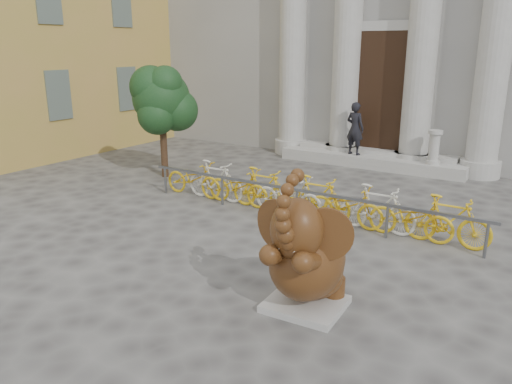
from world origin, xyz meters
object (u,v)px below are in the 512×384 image
Objects in this scene: tree at (162,100)px; pedestrian at (355,128)px; elephant_statue at (306,259)px; bike_rack at (301,196)px.

pedestrian is (4.13, 4.44, -1.05)m from tree.
elephant_statue is 0.68× the size of tree.
tree is 6.15m from pedestrian.
elephant_statue is 9.62m from pedestrian.
elephant_statue is at bearing -33.74° from tree.
tree is (-5.08, 1.05, 1.75)m from bike_rack.
tree is at bearing 58.64° from pedestrian.
bike_rack is 2.54× the size of tree.
pedestrian is at bearing 47.07° from tree.
tree reaches higher than pedestrian.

